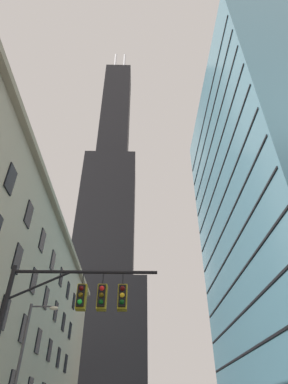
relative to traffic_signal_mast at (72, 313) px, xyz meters
name	(u,v)px	position (x,y,z in m)	size (l,w,h in m)	color
dark_skyscraper	(105,247)	(-8.48, 85.78, 44.85)	(27.70, 27.70, 169.86)	black
traffic_signal_mast	(72,313)	(0.00, 0.00, 0.00)	(6.43, 0.63, 7.18)	black
street_lamppost	(24,360)	(-3.71, 6.93, -0.74)	(1.81, 0.32, 7.60)	#47474C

